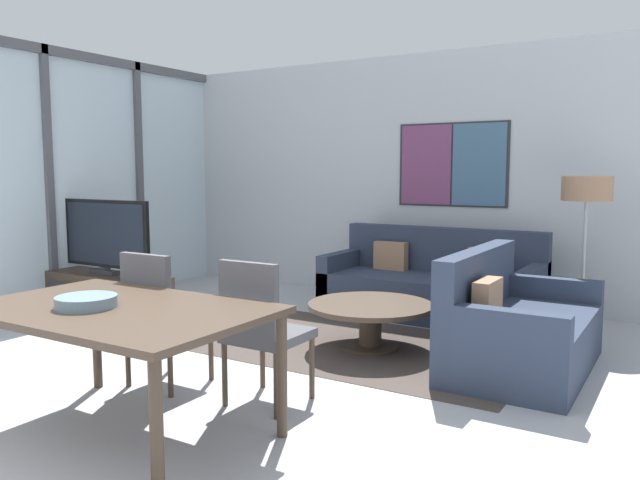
{
  "coord_description": "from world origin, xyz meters",
  "views": [
    {
      "loc": [
        3.0,
        -1.69,
        1.49
      ],
      "look_at": [
        0.51,
        2.42,
        0.95
      ],
      "focal_mm": 35.0,
      "sensor_mm": 36.0,
      "label": 1
    }
  ],
  "objects_px": {
    "fruit_bowl": "(86,301)",
    "floor_lamp": "(587,196)",
    "dining_table": "(118,318)",
    "tv_console": "(108,293)",
    "sofa_side": "(513,331)",
    "television": "(106,237)",
    "dining_chair_centre": "(261,325)",
    "sofa_main": "(433,288)",
    "coffee_table": "(370,315)",
    "dining_chair_left": "(160,312)"
  },
  "relations": [
    {
      "from": "tv_console",
      "to": "sofa_side",
      "type": "distance_m",
      "value": 4.11
    },
    {
      "from": "tv_console",
      "to": "coffee_table",
      "type": "relative_size",
      "value": 1.4
    },
    {
      "from": "dining_chair_left",
      "to": "floor_lamp",
      "type": "distance_m",
      "value": 3.81
    },
    {
      "from": "dining_table",
      "to": "sofa_side",
      "type": "bearing_deg",
      "value": 56.71
    },
    {
      "from": "fruit_bowl",
      "to": "floor_lamp",
      "type": "relative_size",
      "value": 0.23
    },
    {
      "from": "dining_chair_centre",
      "to": "fruit_bowl",
      "type": "height_order",
      "value": "dining_chair_centre"
    },
    {
      "from": "sofa_side",
      "to": "coffee_table",
      "type": "height_order",
      "value": "sofa_side"
    },
    {
      "from": "dining_chair_centre",
      "to": "fruit_bowl",
      "type": "bearing_deg",
      "value": -120.99
    },
    {
      "from": "dining_table",
      "to": "fruit_bowl",
      "type": "height_order",
      "value": "fruit_bowl"
    },
    {
      "from": "coffee_table",
      "to": "tv_console",
      "type": "bearing_deg",
      "value": -175.47
    },
    {
      "from": "dining_chair_left",
      "to": "fruit_bowl",
      "type": "relative_size",
      "value": 2.86
    },
    {
      "from": "dining_chair_centre",
      "to": "floor_lamp",
      "type": "height_order",
      "value": "floor_lamp"
    },
    {
      "from": "sofa_main",
      "to": "fruit_bowl",
      "type": "xyz_separation_m",
      "value": [
        -0.54,
        -3.81,
        0.5
      ]
    },
    {
      "from": "fruit_bowl",
      "to": "dining_table",
      "type": "bearing_deg",
      "value": 39.55
    },
    {
      "from": "tv_console",
      "to": "dining_chair_left",
      "type": "bearing_deg",
      "value": -32.15
    },
    {
      "from": "dining_table",
      "to": "fruit_bowl",
      "type": "xyz_separation_m",
      "value": [
        -0.12,
        -0.1,
        0.1
      ]
    },
    {
      "from": "sofa_side",
      "to": "dining_chair_centre",
      "type": "relative_size",
      "value": 1.66
    },
    {
      "from": "sofa_main",
      "to": "dining_table",
      "type": "bearing_deg",
      "value": -96.35
    },
    {
      "from": "dining_chair_left",
      "to": "floor_lamp",
      "type": "bearing_deg",
      "value": 53.1
    },
    {
      "from": "dining_table",
      "to": "floor_lamp",
      "type": "relative_size",
      "value": 1.16
    },
    {
      "from": "tv_console",
      "to": "floor_lamp",
      "type": "height_order",
      "value": "floor_lamp"
    },
    {
      "from": "sofa_main",
      "to": "floor_lamp",
      "type": "xyz_separation_m",
      "value": [
        1.43,
        -0.01,
        0.97
      ]
    },
    {
      "from": "sofa_side",
      "to": "fruit_bowl",
      "type": "height_order",
      "value": "sofa_side"
    },
    {
      "from": "dining_chair_left",
      "to": "coffee_table",
      "type": "bearing_deg",
      "value": 62.65
    },
    {
      "from": "television",
      "to": "sofa_side",
      "type": "bearing_deg",
      "value": 4.57
    },
    {
      "from": "coffee_table",
      "to": "dining_table",
      "type": "relative_size",
      "value": 0.63
    },
    {
      "from": "coffee_table",
      "to": "dining_chair_centre",
      "type": "distance_m",
      "value": 1.53
    },
    {
      "from": "fruit_bowl",
      "to": "floor_lamp",
      "type": "height_order",
      "value": "floor_lamp"
    },
    {
      "from": "tv_console",
      "to": "coffee_table",
      "type": "height_order",
      "value": "tv_console"
    },
    {
      "from": "television",
      "to": "sofa_main",
      "type": "height_order",
      "value": "television"
    },
    {
      "from": "television",
      "to": "coffee_table",
      "type": "relative_size",
      "value": 1.17
    },
    {
      "from": "television",
      "to": "fruit_bowl",
      "type": "xyz_separation_m",
      "value": [
        2.41,
        -2.15,
        -0.02
      ]
    },
    {
      "from": "coffee_table",
      "to": "fruit_bowl",
      "type": "distance_m",
      "value": 2.49
    },
    {
      "from": "television",
      "to": "sofa_main",
      "type": "bearing_deg",
      "value": 29.4
    },
    {
      "from": "television",
      "to": "floor_lamp",
      "type": "xyz_separation_m",
      "value": [
        4.38,
        1.65,
        0.46
      ]
    },
    {
      "from": "dining_table",
      "to": "floor_lamp",
      "type": "height_order",
      "value": "floor_lamp"
    },
    {
      "from": "sofa_main",
      "to": "dining_chair_centre",
      "type": "distance_m",
      "value": 2.95
    },
    {
      "from": "television",
      "to": "dining_chair_left",
      "type": "distance_m",
      "value": 2.54
    },
    {
      "from": "tv_console",
      "to": "fruit_bowl",
      "type": "bearing_deg",
      "value": -41.7
    },
    {
      "from": "coffee_table",
      "to": "sofa_side",
      "type": "bearing_deg",
      "value": 4.7
    },
    {
      "from": "sofa_main",
      "to": "tv_console",
      "type": "bearing_deg",
      "value": -150.59
    },
    {
      "from": "sofa_side",
      "to": "floor_lamp",
      "type": "relative_size",
      "value": 1.08
    },
    {
      "from": "dining_table",
      "to": "dining_chair_left",
      "type": "bearing_deg",
      "value": 119.68
    },
    {
      "from": "sofa_main",
      "to": "coffee_table",
      "type": "xyz_separation_m",
      "value": [
        0.0,
        -1.43,
        0.01
      ]
    },
    {
      "from": "tv_console",
      "to": "television",
      "type": "height_order",
      "value": "television"
    },
    {
      "from": "dining_chair_centre",
      "to": "floor_lamp",
      "type": "relative_size",
      "value": 0.65
    },
    {
      "from": "television",
      "to": "dining_chair_left",
      "type": "height_order",
      "value": "television"
    },
    {
      "from": "sofa_main",
      "to": "dining_table",
      "type": "distance_m",
      "value": 3.75
    },
    {
      "from": "sofa_side",
      "to": "dining_table",
      "type": "bearing_deg",
      "value": 146.71
    },
    {
      "from": "tv_console",
      "to": "dining_chair_centre",
      "type": "xyz_separation_m",
      "value": [
        2.94,
        -1.27,
        0.32
      ]
    }
  ]
}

